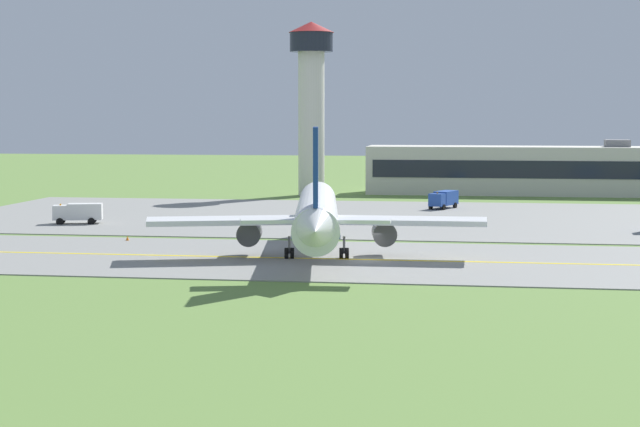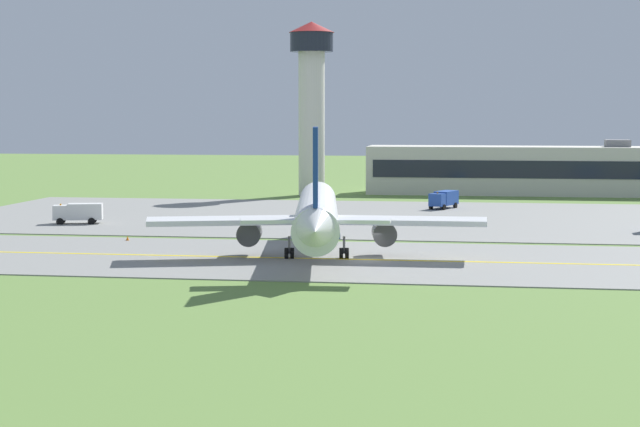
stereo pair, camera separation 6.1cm
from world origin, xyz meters
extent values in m
plane|color=olive|center=(0.00, 0.00, 0.00)|extent=(500.00, 500.00, 0.00)
cube|color=gray|center=(0.00, 0.00, 0.05)|extent=(240.00, 28.00, 0.10)
cube|color=gray|center=(10.00, 42.00, 0.05)|extent=(140.00, 52.00, 0.10)
cube|color=yellow|center=(0.00, 0.00, 0.11)|extent=(220.00, 0.60, 0.01)
cylinder|color=white|center=(-5.13, 2.19, 4.20)|extent=(9.05, 34.22, 4.00)
cone|color=white|center=(-7.86, 20.19, 4.20)|extent=(4.15, 3.14, 3.80)
cone|color=white|center=(-2.37, -16.00, 4.60)|extent=(3.84, 3.67, 3.40)
cube|color=navy|center=(-5.13, 2.19, 3.70)|extent=(8.73, 31.54, 0.36)
cube|color=#1E232D|center=(-7.53, 18.01, 4.90)|extent=(3.63, 2.29, 0.70)
cube|color=white|center=(-13.21, -1.26, 3.70)|extent=(15.75, 8.89, 0.50)
cylinder|color=#47474C|center=(-11.53, 1.02, 2.30)|extent=(2.78, 3.71, 2.30)
cylinder|color=black|center=(-11.77, 2.60, 2.30)|extent=(2.11, 0.56, 2.10)
cube|color=white|center=(3.60, 1.29, 3.70)|extent=(15.05, 4.96, 0.50)
cylinder|color=#47474C|center=(1.32, 2.97, 2.30)|extent=(2.78, 3.71, 2.30)
cylinder|color=black|center=(1.08, 4.55, 2.30)|extent=(2.11, 0.56, 2.10)
cube|color=navy|center=(-2.88, -12.64, 9.45)|extent=(1.06, 4.41, 6.50)
cube|color=white|center=(-6.02, -13.31, 5.00)|extent=(6.41, 3.84, 0.30)
cube|color=white|center=(0.31, -12.35, 5.00)|extent=(6.10, 2.67, 0.30)
cylinder|color=slate|center=(-7.08, 15.05, 1.38)|extent=(0.24, 0.24, 1.65)
cylinder|color=black|center=(-7.08, 15.05, 0.55)|extent=(0.51, 1.14, 1.10)
cylinder|color=slate|center=(-7.40, -0.17, 1.38)|extent=(0.24, 0.24, 1.65)
cylinder|color=black|center=(-7.68, -0.22, 0.55)|extent=(0.51, 1.14, 1.10)
cylinder|color=black|center=(-7.13, -0.13, 0.55)|extent=(0.51, 1.14, 1.10)
cylinder|color=slate|center=(-2.26, 0.61, 1.38)|extent=(0.24, 0.24, 1.65)
cylinder|color=black|center=(-2.53, 0.56, 0.55)|extent=(0.51, 1.14, 1.10)
cylinder|color=black|center=(-1.99, 0.65, 0.55)|extent=(0.51, 1.14, 1.10)
cube|color=#264CA5|center=(4.00, 54.36, 1.50)|extent=(2.53, 2.42, 1.80)
cube|color=#1E232D|center=(3.71, 53.65, 1.81)|extent=(1.75, 0.81, 0.81)
cube|color=#264CA5|center=(5.13, 57.13, 1.60)|extent=(3.53, 4.68, 2.00)
cylinder|color=orange|center=(4.00, 54.36, 2.50)|extent=(0.20, 0.20, 0.18)
cylinder|color=black|center=(4.92, 53.98, 0.45)|extent=(0.62, 0.95, 0.90)
cylinder|color=black|center=(3.07, 54.74, 0.45)|extent=(0.62, 0.95, 0.90)
cylinder|color=black|center=(6.42, 57.51, 0.45)|extent=(0.62, 0.95, 0.90)
cylinder|color=black|center=(4.48, 58.31, 0.45)|extent=(0.62, 0.95, 0.90)
cube|color=silver|center=(-41.39, 27.29, 1.50)|extent=(2.25, 2.39, 1.80)
cube|color=#1E232D|center=(-42.13, 27.09, 1.81)|extent=(0.59, 1.81, 0.81)
cube|color=silver|center=(-38.49, 28.05, 1.60)|extent=(4.60, 3.11, 2.00)
cylinder|color=orange|center=(-41.39, 27.29, 2.50)|extent=(0.20, 0.20, 0.18)
cylinder|color=black|center=(-41.14, 26.32, 0.45)|extent=(0.95, 0.52, 0.90)
cylinder|color=black|center=(-41.65, 28.25, 0.45)|extent=(0.95, 0.52, 0.90)
cylinder|color=black|center=(-37.41, 27.25, 0.45)|extent=(0.95, 0.52, 0.90)
cylinder|color=black|center=(-37.95, 29.28, 0.45)|extent=(0.95, 0.52, 0.90)
cube|color=beige|center=(20.46, 87.21, 4.09)|extent=(59.80, 9.97, 8.18)
cube|color=#1E232D|center=(20.46, 82.18, 4.50)|extent=(57.41, 0.10, 2.94)
cube|color=slate|center=(32.42, 87.21, 8.78)|extent=(4.00, 4.00, 1.20)
cylinder|color=silver|center=(-18.33, 79.77, 11.99)|extent=(4.40, 4.40, 23.99)
cylinder|color=#1E232D|center=(-18.33, 79.77, 25.59)|extent=(7.20, 7.20, 3.20)
cone|color=maroon|center=(-18.33, 79.77, 28.09)|extent=(7.60, 7.60, 1.80)
cone|color=orange|center=(-27.34, 11.39, 0.30)|extent=(0.44, 0.44, 0.60)
camera|label=1|loc=(11.21, -101.08, 13.85)|focal=61.21mm
camera|label=2|loc=(11.27, -101.07, 13.85)|focal=61.21mm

